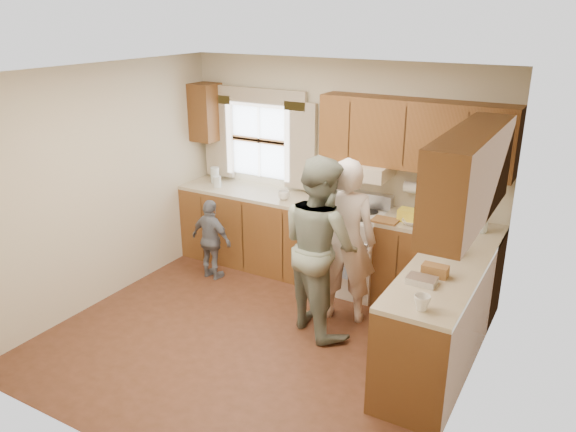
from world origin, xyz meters
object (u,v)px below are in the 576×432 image
Objects in this scene: woman_left at (345,241)px; stove at (349,249)px; child at (211,240)px; woman_right at (320,246)px.

stove is at bearing -86.30° from woman_left.
woman_left is at bearing -177.27° from child.
woman_left is 1.75m from child.
woman_left is at bearing -85.17° from woman_right.
woman_right is (-0.13, -0.29, 0.03)m from woman_left.
stove is 0.63× the size of woman_left.
child is at bearing 16.85° from woman_right.
woman_right reaches higher than child.
child is at bearing -18.15° from woman_left.
woman_left is 0.96× the size of woman_right.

